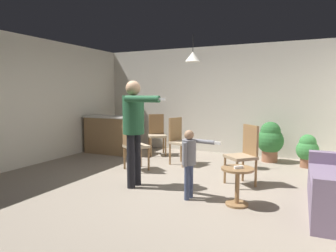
{
  "coord_description": "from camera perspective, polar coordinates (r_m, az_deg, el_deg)",
  "views": [
    {
      "loc": [
        2.17,
        -4.39,
        1.52
      ],
      "look_at": [
        0.1,
        -0.02,
        1.0
      ],
      "focal_mm": 32.52,
      "sensor_mm": 36.0,
      "label": 1
    }
  ],
  "objects": [
    {
      "name": "potted_plant_by_wall",
      "position": [
        6.88,
        24.68,
        -3.98
      ],
      "size": [
        0.45,
        0.45,
        0.69
      ],
      "color": "brown",
      "rests_on": "ground"
    },
    {
      "name": "dining_chair_near_wall",
      "position": [
        6.03,
        -6.61,
        -3.2
      ],
      "size": [
        0.58,
        0.58,
        1.0
      ],
      "rotation": [
        0.0,
        0.0,
        5.7
      ],
      "color": "olive",
      "rests_on": "ground"
    },
    {
      "name": "wall_back",
      "position": [
        7.89,
        9.36,
        4.83
      ],
      "size": [
        6.4,
        0.1,
        2.7
      ],
      "primitive_type": "cube",
      "color": "silver",
      "rests_on": "ground"
    },
    {
      "name": "kitchen_counter",
      "position": [
        7.9,
        -10.75,
        -1.54
      ],
      "size": [
        1.26,
        0.66,
        0.95
      ],
      "color": "#99754C",
      "rests_on": "ground"
    },
    {
      "name": "dining_chair_spare",
      "position": [
        6.53,
        2.13,
        -2.44
      ],
      "size": [
        0.53,
        0.53,
        1.0
      ],
      "rotation": [
        0.0,
        0.0,
        4.39
      ],
      "color": "olive",
      "rests_on": "ground"
    },
    {
      "name": "potted_plant_corner",
      "position": [
        7.14,
        18.61,
        -2.44
      ],
      "size": [
        0.58,
        0.58,
        0.9
      ],
      "color": "brown",
      "rests_on": "ground"
    },
    {
      "name": "wall_left",
      "position": [
        6.93,
        -25.53,
        4.14
      ],
      "size": [
        0.1,
        6.4,
        2.7
      ],
      "primitive_type": "cube",
      "color": "silver",
      "rests_on": "ground"
    },
    {
      "name": "person_child",
      "position": [
        4.36,
        4.07,
        -5.72
      ],
      "size": [
        0.55,
        0.29,
        1.0
      ],
      "rotation": [
        0.0,
        0.0,
        -1.74
      ],
      "color": "#384260",
      "rests_on": "ground"
    },
    {
      "name": "ceiling_light_pendant",
      "position": [
        6.26,
        4.67,
        12.83
      ],
      "size": [
        0.32,
        0.32,
        0.55
      ],
      "color": "silver"
    },
    {
      "name": "side_table_by_couch",
      "position": [
        4.29,
        12.86,
        -10.16
      ],
      "size": [
        0.44,
        0.44,
        0.52
      ],
      "color": "olive",
      "rests_on": "ground"
    },
    {
      "name": "ground",
      "position": [
        5.12,
        -0.99,
        -11.11
      ],
      "size": [
        7.68,
        7.68,
        0.0
      ],
      "primitive_type": "plane",
      "color": "gray"
    },
    {
      "name": "spare_remote_on_table",
      "position": [
        4.2,
        13.1,
        -7.54
      ],
      "size": [
        0.12,
        0.12,
        0.04
      ],
      "primitive_type": "cube",
      "rotation": [
        0.0,
        0.0,
        2.38
      ],
      "color": "white",
      "rests_on": "side_table_by_couch"
    },
    {
      "name": "dining_chair_centre_back",
      "position": [
        5.21,
        14.12,
        -4.83
      ],
      "size": [
        0.59,
        0.59,
        1.0
      ],
      "rotation": [
        0.0,
        0.0,
        2.37
      ],
      "color": "olive",
      "rests_on": "ground"
    },
    {
      "name": "person_adult",
      "position": [
        4.91,
        -6.35,
        0.82
      ],
      "size": [
        0.84,
        0.52,
        1.72
      ],
      "rotation": [
        0.0,
        0.0,
        -1.6
      ],
      "color": "black",
      "rests_on": "ground"
    },
    {
      "name": "dining_chair_by_counter",
      "position": [
        7.56,
        -2.1,
        -1.26
      ],
      "size": [
        0.58,
        0.58,
        1.0
      ],
      "rotation": [
        0.0,
        0.0,
        3.75
      ],
      "color": "olive",
      "rests_on": "ground"
    }
  ]
}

